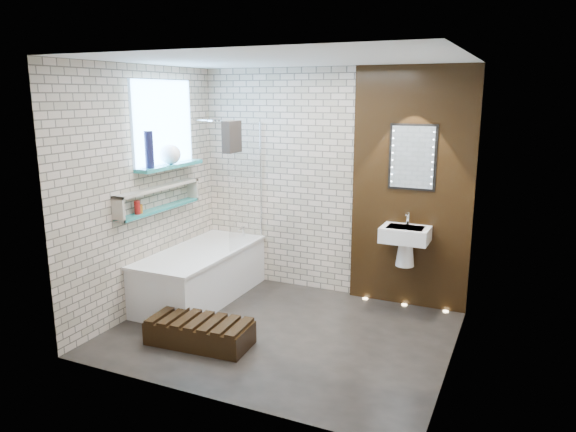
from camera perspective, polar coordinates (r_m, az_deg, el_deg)
The scene contains 15 objects.
ground at distance 5.44m, azimuth -0.67°, elevation -12.23°, with size 3.20×3.20×0.00m, color black.
room_shell at distance 5.03m, azimuth -0.71°, elevation 1.32°, with size 3.24×3.20×2.60m.
walnut_panel at distance 5.93m, azimuth 12.96°, elevation 2.76°, with size 1.30×0.06×2.60m, color black.
clerestory_window at distance 6.06m, azimuth -12.99°, elevation 8.71°, with size 0.18×1.00×0.94m.
display_niche at distance 5.96m, azimuth -13.51°, elevation 1.82°, with size 0.14×1.30×0.26m.
bathtub at distance 6.26m, azimuth -9.17°, elevation -6.09°, with size 0.79×1.74×0.70m.
bath_screen at distance 6.20m, azimuth -4.50°, elevation 3.30°, with size 0.01×0.78×1.40m, color white.
towel at distance 5.88m, azimuth -5.98°, elevation 8.35°, with size 0.10×0.26×0.34m, color #2A2522.
shower_head at distance 6.39m, azimuth -7.79°, elevation 10.00°, with size 0.18×0.18×0.02m, color silver.
washbasin at distance 5.85m, azimuth 12.32°, elevation -2.47°, with size 0.50×0.36×0.58m.
led_mirror at distance 5.84m, azimuth 13.06°, elevation 6.09°, with size 0.50×0.02×0.70m.
walnut_step at distance 5.24m, azimuth -9.34°, elevation -12.13°, with size 0.97×0.43×0.22m, color black.
niche_bottles at distance 5.71m, azimuth -15.61°, elevation 0.84°, with size 0.06×0.10×0.14m.
sill_vases at distance 5.97m, azimuth -12.84°, elevation 6.50°, with size 0.21×0.51×0.38m.
floor_uplights at distance 6.21m, azimuth 12.23°, elevation -9.18°, with size 0.96×0.06×0.01m.
Camera 1 is at (2.09, -4.46, 2.30)m, focal length 33.53 mm.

